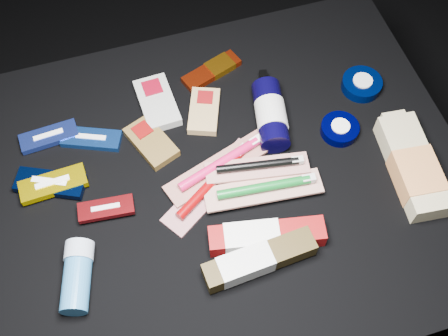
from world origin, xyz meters
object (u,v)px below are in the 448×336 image
object	(u,v)px
deodorant_stick	(77,275)
toothpaste_carton_red	(261,237)
bodywash_bottle	(413,168)
lotion_bottle	(271,115)

from	to	relation	value
deodorant_stick	toothpaste_carton_red	xyz separation A→B (m)	(0.33, -0.02, -0.01)
bodywash_bottle	deodorant_stick	size ratio (longest dim) A/B	1.75
deodorant_stick	bodywash_bottle	bearing A→B (deg)	17.41
deodorant_stick	toothpaste_carton_red	size ratio (longest dim) A/B	0.62
toothpaste_carton_red	deodorant_stick	bearing A→B (deg)	-173.07
bodywash_bottle	toothpaste_carton_red	size ratio (longest dim) A/B	1.08
lotion_bottle	bodywash_bottle	distance (m)	0.30
toothpaste_carton_red	lotion_bottle	bearing A→B (deg)	78.12
bodywash_bottle	deodorant_stick	distance (m)	0.66
deodorant_stick	toothpaste_carton_red	world-z (taller)	deodorant_stick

